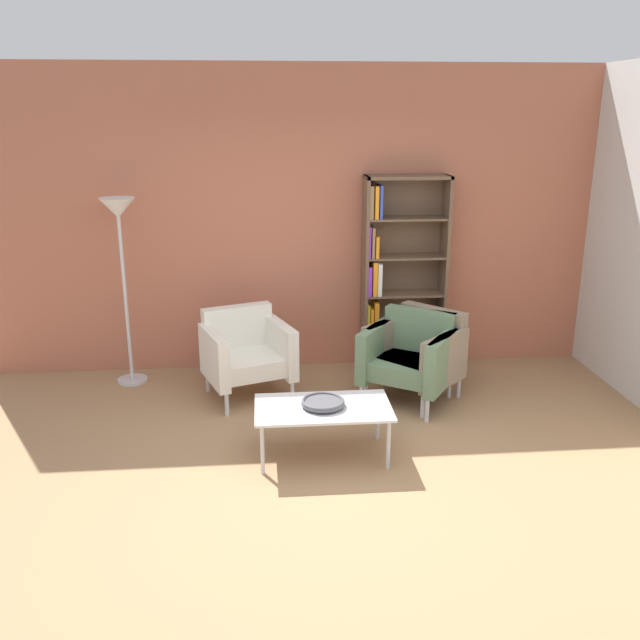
# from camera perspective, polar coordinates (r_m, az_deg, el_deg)

# --- Properties ---
(ground_plane) EXTENTS (8.32, 8.32, 0.00)m
(ground_plane) POSITION_cam_1_polar(r_m,az_deg,el_deg) (4.81, 0.98, -13.88)
(ground_plane) COLOR #9E7751
(brick_back_panel) EXTENTS (6.40, 0.12, 2.90)m
(brick_back_panel) POSITION_cam_1_polar(r_m,az_deg,el_deg) (6.65, -1.17, 8.25)
(brick_back_panel) COLOR #B2664C
(brick_back_panel) RESTS_ON ground_plane
(bookshelf_tall) EXTENTS (0.80, 0.30, 1.90)m
(bookshelf_tall) POSITION_cam_1_polar(r_m,az_deg,el_deg) (6.66, 6.36, 3.58)
(bookshelf_tall) COLOR brown
(bookshelf_tall) RESTS_ON ground_plane
(coffee_table_low) EXTENTS (1.00, 0.56, 0.40)m
(coffee_table_low) POSITION_cam_1_polar(r_m,az_deg,el_deg) (5.05, 0.25, -7.56)
(coffee_table_low) COLOR silver
(coffee_table_low) RESTS_ON ground_plane
(decorative_bowl) EXTENTS (0.32, 0.32, 0.05)m
(decorative_bowl) POSITION_cam_1_polar(r_m,az_deg,el_deg) (5.02, 0.25, -6.88)
(decorative_bowl) COLOR #4C4C51
(decorative_bowl) RESTS_ON coffee_table_low
(armchair_near_window) EXTENTS (0.89, 0.85, 0.78)m
(armchair_near_window) POSITION_cam_1_polar(r_m,az_deg,el_deg) (6.13, -6.23, -2.64)
(armchair_near_window) COLOR white
(armchair_near_window) RESTS_ON ground_plane
(armchair_by_bookshelf) EXTENTS (0.94, 0.93, 0.78)m
(armchair_by_bookshelf) POSITION_cam_1_polar(r_m,az_deg,el_deg) (6.04, 7.55, -3.00)
(armchair_by_bookshelf) COLOR slate
(armchair_by_bookshelf) RESTS_ON ground_plane
(armchair_corner_red) EXTENTS (0.95, 0.95, 0.78)m
(armchair_corner_red) POSITION_cam_1_polar(r_m,az_deg,el_deg) (6.14, 8.21, -2.69)
(armchair_corner_red) COLOR gray
(armchair_corner_red) RESTS_ON ground_plane
(floor_lamp_torchiere) EXTENTS (0.32, 0.32, 1.74)m
(floor_lamp_torchiere) POSITION_cam_1_polar(r_m,az_deg,el_deg) (6.40, -16.41, 7.18)
(floor_lamp_torchiere) COLOR silver
(floor_lamp_torchiere) RESTS_ON ground_plane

